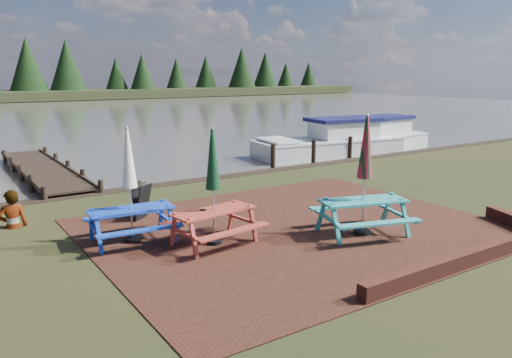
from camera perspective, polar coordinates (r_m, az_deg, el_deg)
The scene contains 12 objects.
ground at distance 10.92m, azimuth 7.74°, elevation -6.97°, with size 120.00×120.00×0.00m, color black.
paving at distance 11.64m, azimuth 4.49°, elevation -5.62°, with size 9.00×7.50×0.02m, color #391B12.
brick_wall at distance 10.99m, azimuth 24.85°, elevation -7.06°, with size 6.21×1.79×0.30m.
water at distance 45.37m, azimuth -24.91°, elevation 6.50°, with size 120.00×60.00×0.02m, color #47453D.
picnic_table_teal at distance 11.18m, azimuth 12.22°, elevation -1.72°, with size 2.32×2.18×2.65m.
picnic_table_red at distance 10.38m, azimuth -4.87°, elevation -2.96°, with size 1.95×1.79×2.44m.
picnic_table_blue at distance 10.81m, azimuth -14.12°, elevation -2.69°, with size 1.88×1.70×2.44m.
chalkboard at distance 12.59m, azimuth -13.00°, elevation -2.44°, with size 0.56×0.80×0.88m.
jetty at distance 19.59m, azimuth -23.12°, elevation 1.03°, with size 1.76×9.08×1.00m.
boat_near at distance 22.99m, azimuth 8.59°, elevation 4.00°, with size 7.17×3.28×1.87m.
boat_far at distance 24.96m, azimuth 13.58°, elevation 4.40°, with size 5.94×2.38×1.82m.
person at distance 12.76m, azimuth -26.34°, elevation -1.20°, with size 0.65×0.43×1.78m, color gray.
Camera 1 is at (-6.87, -7.71, 3.55)m, focal length 35.00 mm.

